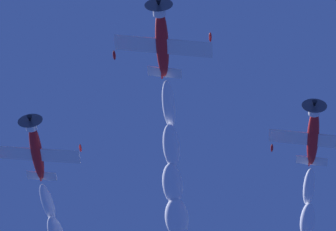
{
  "coord_description": "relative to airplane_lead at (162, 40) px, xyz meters",
  "views": [
    {
      "loc": [
        -20.84,
        -34.83,
        2.16
      ],
      "look_at": [
        11.88,
        1.43,
        59.57
      ],
      "focal_mm": 80.4,
      "sensor_mm": 36.0,
      "label": 1
    }
  ],
  "objects": [
    {
      "name": "airplane_lead",
      "position": [
        0.0,
        0.0,
        0.0
      ],
      "size": [
        7.88,
        7.71,
        3.44
      ],
      "color": "red"
    },
    {
      "name": "airplane_left_wingman",
      "position": [
        20.19,
        -1.08,
        1.18
      ],
      "size": [
        7.89,
        7.7,
        3.41
      ],
      "color": "red"
    },
    {
      "name": "airplane_right_wingman",
      "position": [
        -0.33,
        19.46,
        0.49
      ],
      "size": [
        7.88,
        7.76,
        3.15
      ],
      "color": "red"
    }
  ]
}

